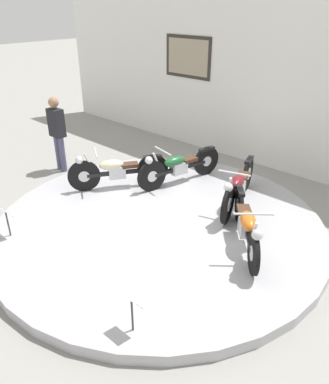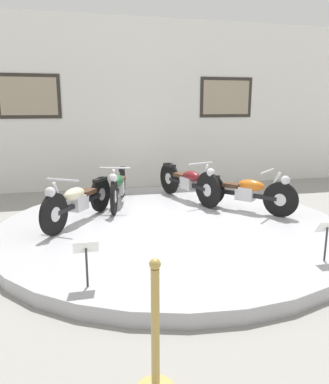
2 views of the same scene
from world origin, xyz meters
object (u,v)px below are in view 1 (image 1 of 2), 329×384
at_px(motorcycle_orange, 246,224).
at_px(info_placard_front_left, 6,215).
at_px(motorcycle_maroon, 238,185).
at_px(visitor_standing, 57,130).
at_px(motorcycle_green, 179,166).
at_px(motorcycle_cream, 117,170).
at_px(info_placard_front_centre, 132,306).

height_order(motorcycle_orange, info_placard_front_left, motorcycle_orange).
height_order(motorcycle_maroon, motorcycle_orange, motorcycle_maroon).
distance_m(info_placard_front_left, visitor_standing, 2.97).
bearing_deg(motorcycle_green, info_placard_front_left, -102.47).
relative_size(motorcycle_cream, motorcycle_green, 0.87).
bearing_deg(motorcycle_cream, info_placard_front_centre, -38.58).
distance_m(motorcycle_maroon, info_placard_front_centre, 3.34).
height_order(motorcycle_green, visitor_standing, visitor_standing).
bearing_deg(info_placard_front_left, motorcycle_orange, 38.55).
xyz_separation_m(motorcycle_maroon, info_placard_front_left, (-2.11, -3.26, -0.03)).
xyz_separation_m(motorcycle_cream, motorcycle_maroon, (2.15, 0.97, 0.02)).
relative_size(info_placard_front_centre, visitor_standing, 0.31).
relative_size(motorcycle_cream, visitor_standing, 1.00).
bearing_deg(motorcycle_orange, info_placard_front_centre, -91.10).
bearing_deg(visitor_standing, motorcycle_orange, 0.63).
distance_m(motorcycle_green, info_placard_front_centre, 3.88).
bearing_deg(motorcycle_maroon, visitor_standing, -165.76).
distance_m(motorcycle_green, motorcycle_orange, 2.36).
height_order(motorcycle_green, info_placard_front_centre, motorcycle_green).
bearing_deg(motorcycle_green, info_placard_front_centre, -57.08).
xyz_separation_m(motorcycle_maroon, visitor_standing, (-4.03, -1.02, 0.38)).
distance_m(motorcycle_green, motorcycle_maroon, 1.39).
relative_size(motorcycle_green, info_placard_front_centre, 3.77).
relative_size(motorcycle_green, info_placard_front_left, 3.77).
height_order(motorcycle_green, motorcycle_orange, motorcycle_green).
relative_size(motorcycle_cream, motorcycle_orange, 1.10).
bearing_deg(motorcycle_maroon, motorcycle_cream, -155.65).
distance_m(info_placard_front_left, info_placard_front_centre, 2.83).
bearing_deg(motorcycle_orange, visitor_standing, -179.37).
xyz_separation_m(motorcycle_green, visitor_standing, (-2.64, -1.02, 0.40)).
bearing_deg(motorcycle_cream, motorcycle_maroon, 24.35).
bearing_deg(visitor_standing, motorcycle_cream, 1.54).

